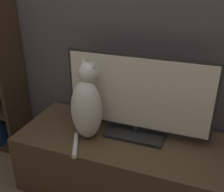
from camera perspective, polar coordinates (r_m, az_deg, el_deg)
The scene contains 3 objects.
tv_stand at distance 1.81m, azimuth 2.72°, elevation -14.51°, with size 1.38×0.56×0.41m.
tv at distance 1.61m, azimuth 5.58°, elevation -0.35°, with size 0.91×0.23×0.53m.
cat at distance 1.60m, azimuth -5.43°, elevation -2.17°, with size 0.22×0.34×0.51m.
Camera 1 is at (0.41, -0.43, 1.37)m, focal length 42.00 mm.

